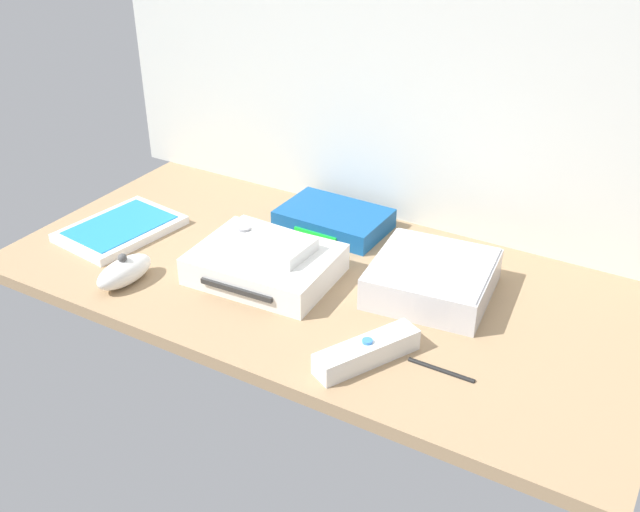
{
  "coord_description": "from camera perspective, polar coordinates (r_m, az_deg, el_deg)",
  "views": [
    {
      "loc": [
        48.51,
        -83.34,
        60.02
      ],
      "look_at": [
        0.0,
        0.0,
        4.0
      ],
      "focal_mm": 41.48,
      "sensor_mm": 36.0,
      "label": 1
    }
  ],
  "objects": [
    {
      "name": "back_wall",
      "position": [
        1.22,
        6.1,
        16.67
      ],
      "size": [
        110.0,
        1.2,
        64.0
      ],
      "primitive_type": "cube",
      "color": "silver",
      "rests_on": "ground"
    },
    {
      "name": "network_router",
      "position": [
        1.27,
        1.07,
        2.83
      ],
      "size": [
        18.2,
        12.62,
        3.4
      ],
      "rotation": [
        0.0,
        0.0,
        -0.02
      ],
      "color": "#145193",
      "rests_on": "ground_plane"
    },
    {
      "name": "ground_plane",
      "position": [
        1.14,
        0.0,
        -2.17
      ],
      "size": [
        100.0,
        48.0,
        2.0
      ],
      "primitive_type": "cube",
      "color": "#9E7F5B",
      "rests_on": "ground"
    },
    {
      "name": "remote_wand",
      "position": [
        0.96,
        3.64,
        -7.38
      ],
      "size": [
        9.97,
        14.81,
        3.4
      ],
      "rotation": [
        0.0,
        0.0,
        -0.47
      ],
      "color": "white",
      "rests_on": "ground_plane"
    },
    {
      "name": "mini_computer",
      "position": [
        1.1,
        8.65,
        -1.69
      ],
      "size": [
        18.78,
        18.78,
        5.3
      ],
      "rotation": [
        0.0,
        0.0,
        0.11
      ],
      "color": "silver",
      "rests_on": "ground_plane"
    },
    {
      "name": "game_case",
      "position": [
        1.31,
        -15.13,
        2.06
      ],
      "size": [
        16.0,
        20.64,
        1.56
      ],
      "rotation": [
        0.0,
        0.0,
        -0.13
      ],
      "color": "white",
      "rests_on": "ground_plane"
    },
    {
      "name": "remote_nunchuk",
      "position": [
        1.15,
        -14.85,
        -1.16
      ],
      "size": [
        5.25,
        10.35,
        5.1
      ],
      "rotation": [
        0.0,
        0.0,
        -0.09
      ],
      "color": "white",
      "rests_on": "ground_plane"
    },
    {
      "name": "remote_classic_pad",
      "position": [
        1.13,
        -4.26,
        1.09
      ],
      "size": [
        14.69,
        8.54,
        2.4
      ],
      "rotation": [
        0.0,
        0.0,
        -0.04
      ],
      "color": "white",
      "rests_on": "game_console"
    },
    {
      "name": "game_console",
      "position": [
        1.13,
        -4.26,
        -0.64
      ],
      "size": [
        21.84,
        17.37,
        4.4
      ],
      "rotation": [
        0.0,
        0.0,
        0.05
      ],
      "color": "white",
      "rests_on": "ground_plane"
    },
    {
      "name": "stylus_pen",
      "position": [
        0.96,
        9.33,
        -8.56
      ],
      "size": [
        9.0,
        0.73,
        0.7
      ],
      "primitive_type": "cylinder",
      "rotation": [
        0.0,
        1.57,
        0.0
      ],
      "color": "black",
      "rests_on": "ground_plane"
    }
  ]
}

